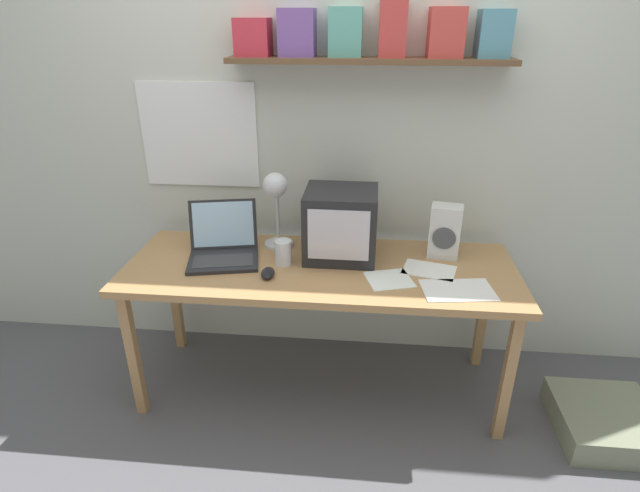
# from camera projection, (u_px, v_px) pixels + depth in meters

# --- Properties ---
(ground_plane) EXTENTS (12.00, 12.00, 0.00)m
(ground_plane) POSITION_uv_depth(u_px,v_px,m) (320.00, 385.00, 2.61)
(ground_plane) COLOR #57565C
(back_wall) EXTENTS (5.60, 0.24, 2.60)m
(back_wall) POSITION_uv_depth(u_px,v_px,m) (329.00, 115.00, 2.45)
(back_wall) COLOR beige
(back_wall) RESTS_ON ground_plane
(corner_desk) EXTENTS (1.81, 0.66, 0.70)m
(corner_desk) POSITION_uv_depth(u_px,v_px,m) (320.00, 276.00, 2.34)
(corner_desk) COLOR tan
(corner_desk) RESTS_ON ground_plane
(crt_monitor) EXTENTS (0.34, 0.31, 0.33)m
(crt_monitor) POSITION_uv_depth(u_px,v_px,m) (341.00, 224.00, 2.34)
(crt_monitor) COLOR #232326
(crt_monitor) RESTS_ON corner_desk
(laptop) EXTENTS (0.38, 0.37, 0.25)m
(laptop) POSITION_uv_depth(u_px,v_px,m) (223.00, 244.00, 2.38)
(laptop) COLOR #232326
(laptop) RESTS_ON corner_desk
(desk_lamp) EXTENTS (0.14, 0.20, 0.40)m
(desk_lamp) POSITION_uv_depth(u_px,v_px,m) (276.00, 196.00, 2.35)
(desk_lamp) COLOR silver
(desk_lamp) RESTS_ON corner_desk
(juice_glass) EXTENTS (0.08, 0.08, 0.12)m
(juice_glass) POSITION_uv_depth(u_px,v_px,m) (283.00, 254.00, 2.31)
(juice_glass) COLOR white
(juice_glass) RESTS_ON corner_desk
(space_heater) EXTENTS (0.16, 0.13, 0.26)m
(space_heater) POSITION_uv_depth(u_px,v_px,m) (445.00, 232.00, 2.35)
(space_heater) COLOR silver
(space_heater) RESTS_ON corner_desk
(computer_mouse) EXTENTS (0.07, 0.11, 0.03)m
(computer_mouse) POSITION_uv_depth(u_px,v_px,m) (268.00, 273.00, 2.21)
(computer_mouse) COLOR black
(computer_mouse) RESTS_ON corner_desk
(loose_paper_near_laptop) EXTENTS (0.23, 0.22, 0.00)m
(loose_paper_near_laptop) POSITION_uv_depth(u_px,v_px,m) (389.00, 280.00, 2.19)
(loose_paper_near_laptop) COLOR white
(loose_paper_near_laptop) RESTS_ON corner_desk
(printed_handout) EXTENTS (0.32, 0.23, 0.00)m
(printed_handout) POSITION_uv_depth(u_px,v_px,m) (458.00, 290.00, 2.10)
(printed_handout) COLOR white
(printed_handout) RESTS_ON corner_desk
(open_notebook) EXTENTS (0.27, 0.22, 0.00)m
(open_notebook) POSITION_uv_depth(u_px,v_px,m) (429.00, 270.00, 2.27)
(open_notebook) COLOR white
(open_notebook) RESTS_ON corner_desk
(floor_cushion) EXTENTS (0.44, 0.44, 0.13)m
(floor_cushion) POSITION_uv_depth(u_px,v_px,m) (605.00, 422.00, 2.28)
(floor_cushion) COLOR gray
(floor_cushion) RESTS_ON ground_plane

